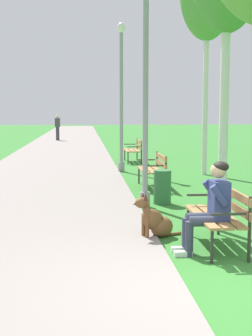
# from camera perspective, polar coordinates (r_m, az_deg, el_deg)

# --- Properties ---
(ground_plane) EXTENTS (120.00, 120.00, 0.00)m
(ground_plane) POSITION_cam_1_polar(r_m,az_deg,el_deg) (5.29, 11.29, -14.54)
(ground_plane) COLOR #33752D
(paved_path) EXTENTS (4.24, 60.00, 0.04)m
(paved_path) POSITION_cam_1_polar(r_m,az_deg,el_deg) (28.80, -7.09, 3.04)
(paved_path) COLOR gray
(paved_path) RESTS_ON ground
(park_bench_near) EXTENTS (0.55, 1.50, 0.85)m
(park_bench_near) POSITION_cam_1_polar(r_m,az_deg,el_deg) (6.83, 11.17, -5.14)
(park_bench_near) COLOR olive
(park_bench_near) RESTS_ON ground
(park_bench_mid) EXTENTS (0.55, 1.50, 0.85)m
(park_bench_mid) POSITION_cam_1_polar(r_m,az_deg,el_deg) (11.91, 3.36, 0.09)
(park_bench_mid) COLOR olive
(park_bench_mid) RESTS_ON ground
(park_bench_far) EXTENTS (0.55, 1.50, 0.85)m
(park_bench_far) POSITION_cam_1_polar(r_m,az_deg,el_deg) (17.74, 1.00, 2.33)
(park_bench_far) COLOR olive
(park_bench_far) RESTS_ON ground
(person_seated_on_near_bench) EXTENTS (0.74, 0.49, 1.25)m
(person_seated_on_near_bench) POSITION_cam_1_polar(r_m,az_deg,el_deg) (6.49, 10.10, -4.23)
(person_seated_on_near_bench) COLOR #33384C
(person_seated_on_near_bench) RESTS_ON ground
(dog_brown) EXTENTS (0.80, 0.43, 0.71)m
(dog_brown) POSITION_cam_1_polar(r_m,az_deg,el_deg) (7.27, 3.56, -6.34)
(dog_brown) COLOR brown
(dog_brown) RESTS_ON ground
(lamp_post_near) EXTENTS (0.24, 0.24, 4.73)m
(lamp_post_near) POSITION_cam_1_polar(r_m,az_deg,el_deg) (9.42, 2.35, 10.07)
(lamp_post_near) COLOR gray
(lamp_post_near) RESTS_ON ground
(lamp_post_mid) EXTENTS (0.24, 0.24, 4.59)m
(lamp_post_mid) POSITION_cam_1_polar(r_m,az_deg,el_deg) (14.99, -0.56, 8.61)
(lamp_post_mid) COLOR gray
(lamp_post_mid) RESTS_ON ground
(litter_bin) EXTENTS (0.36, 0.36, 0.70)m
(litter_bin) POSITION_cam_1_polar(r_m,az_deg,el_deg) (9.88, 4.35, -2.28)
(litter_bin) COLOR #2D6638
(litter_bin) RESTS_ON ground
(pedestrian_distant) EXTENTS (0.32, 0.22, 1.65)m
(pedestrian_distant) POSITION_cam_1_polar(r_m,az_deg,el_deg) (30.65, -8.17, 4.79)
(pedestrian_distant) COLOR #383842
(pedestrian_distant) RESTS_ON ground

